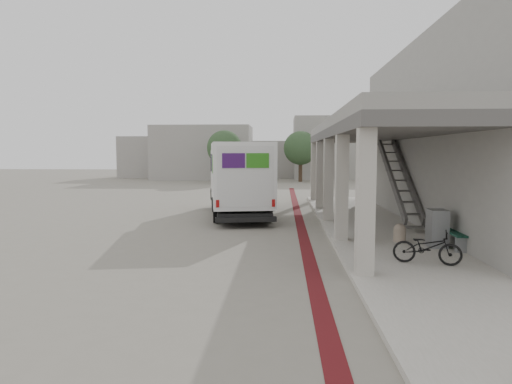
# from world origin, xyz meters

# --- Properties ---
(ground) EXTENTS (120.00, 120.00, 0.00)m
(ground) POSITION_xyz_m (0.00, 0.00, 0.00)
(ground) COLOR slate
(ground) RESTS_ON ground
(bike_lane_stripe) EXTENTS (0.35, 40.00, 0.01)m
(bike_lane_stripe) POSITION_xyz_m (1.00, 2.00, 0.01)
(bike_lane_stripe) COLOR #521014
(bike_lane_stripe) RESTS_ON ground
(sidewalk) EXTENTS (4.40, 28.00, 0.12)m
(sidewalk) POSITION_xyz_m (4.00, 0.00, 0.06)
(sidewalk) COLOR #A09C8F
(sidewalk) RESTS_ON ground
(transit_building) EXTENTS (7.60, 17.00, 7.00)m
(transit_building) POSITION_xyz_m (6.83, 4.50, 3.40)
(transit_building) COLOR gray
(transit_building) RESTS_ON ground
(distant_backdrop) EXTENTS (28.00, 10.00, 6.50)m
(distant_backdrop) POSITION_xyz_m (-2.84, 35.89, 2.70)
(distant_backdrop) COLOR #989690
(distant_backdrop) RESTS_ON ground
(tree_left) EXTENTS (3.20, 3.20, 4.80)m
(tree_left) POSITION_xyz_m (-5.00, 28.00, 3.18)
(tree_left) COLOR #38281C
(tree_left) RESTS_ON ground
(tree_mid) EXTENTS (3.20, 3.20, 4.80)m
(tree_mid) POSITION_xyz_m (2.00, 30.00, 3.18)
(tree_mid) COLOR #38281C
(tree_mid) RESTS_ON ground
(tree_right) EXTENTS (3.20, 3.20, 4.80)m
(tree_right) POSITION_xyz_m (10.00, 29.00, 3.18)
(tree_right) COLOR #38281C
(tree_right) RESTS_ON ground
(fedex_truck) EXTENTS (3.47, 7.73, 3.18)m
(fedex_truck) POSITION_xyz_m (-1.64, 6.51, 1.70)
(fedex_truck) COLOR black
(fedex_truck) RESTS_ON ground
(bench) EXTENTS (0.49, 2.04, 0.48)m
(bench) POSITION_xyz_m (5.15, -0.35, 0.46)
(bench) COLOR gray
(bench) RESTS_ON sidewalk
(bollard_near) EXTENTS (0.36, 0.36, 0.54)m
(bollard_near) POSITION_xyz_m (3.83, 0.30, 0.39)
(bollard_near) COLOR gray
(bollard_near) RESTS_ON sidewalk
(bollard_far) EXTENTS (0.41, 0.41, 0.61)m
(bollard_far) POSITION_xyz_m (2.86, 0.49, 0.43)
(bollard_far) COLOR gray
(bollard_far) RESTS_ON sidewalk
(utility_cabinet) EXTENTS (0.49, 0.65, 1.06)m
(utility_cabinet) POSITION_xyz_m (4.69, -0.42, 0.65)
(utility_cabinet) COLOR gray
(utility_cabinet) RESTS_ON sidewalk
(bicycle_black) EXTENTS (1.66, 0.97, 0.83)m
(bicycle_black) POSITION_xyz_m (3.77, -2.50, 0.53)
(bicycle_black) COLOR black
(bicycle_black) RESTS_ON sidewalk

